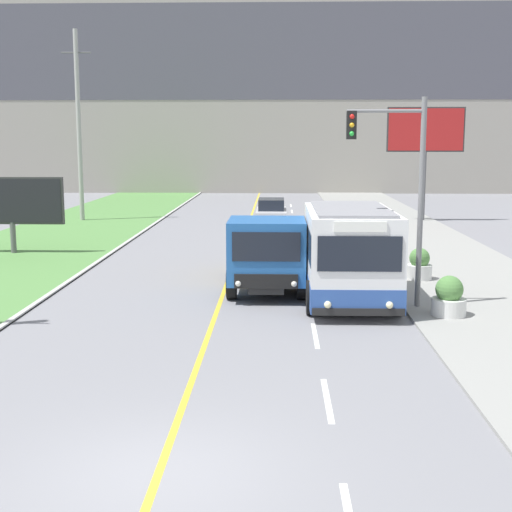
# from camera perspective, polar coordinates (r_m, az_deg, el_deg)

# --- Properties ---
(ground_plane) EXTENTS (300.00, 300.00, 0.00)m
(ground_plane) POSITION_cam_1_polar(r_m,az_deg,el_deg) (11.27, -7.84, -16.93)
(ground_plane) COLOR slate
(lane_marking_centre) EXTENTS (2.88, 140.00, 0.01)m
(lane_marking_centre) POSITION_cam_1_polar(r_m,az_deg,el_deg) (13.84, -4.09, -11.73)
(lane_marking_centre) COLOR gold
(lane_marking_centre) RESTS_ON ground_plane
(apartment_block_background) EXTENTS (80.00, 8.04, 24.73)m
(apartment_block_background) POSITION_cam_1_polar(r_m,az_deg,el_deg) (71.73, 0.37, 15.18)
(apartment_block_background) COLOR gray
(apartment_block_background) RESTS_ON ground_plane
(city_bus) EXTENTS (2.71, 5.49, 2.95)m
(city_bus) POSITION_cam_1_polar(r_m,az_deg,el_deg) (21.86, 7.49, 0.06)
(city_bus) COLOR white
(city_bus) RESTS_ON ground_plane
(dump_truck) EXTENTS (2.51, 6.90, 2.50)m
(dump_truck) POSITION_cam_1_polar(r_m,az_deg,el_deg) (23.45, 0.91, 0.20)
(dump_truck) COLOR black
(dump_truck) RESTS_ON ground_plane
(car_distant) EXTENTS (1.80, 4.30, 1.45)m
(car_distant) POSITION_cam_1_polar(r_m,az_deg,el_deg) (43.19, 1.23, 3.58)
(car_distant) COLOR silver
(car_distant) RESTS_ON ground_plane
(utility_pole_far) EXTENTS (1.80, 0.28, 11.55)m
(utility_pole_far) POSITION_cam_1_polar(r_m,az_deg,el_deg) (45.61, -13.99, 10.09)
(utility_pole_far) COLOR #9E9E99
(utility_pole_far) RESTS_ON ground_plane
(traffic_light_mast) EXTENTS (2.28, 0.32, 6.18)m
(traffic_light_mast) POSITION_cam_1_polar(r_m,az_deg,el_deg) (21.13, 11.45, 6.26)
(traffic_light_mast) COLOR slate
(traffic_light_mast) RESTS_ON ground_plane
(billboard_large) EXTENTS (4.67, 0.24, 6.93)m
(billboard_large) POSITION_cam_1_polar(r_m,az_deg,el_deg) (44.95, 13.41, 9.45)
(billboard_large) COLOR #59595B
(billboard_large) RESTS_ON ground_plane
(billboard_small) EXTENTS (4.63, 0.24, 3.37)m
(billboard_small) POSITION_cam_1_polar(r_m,az_deg,el_deg) (33.07, -18.99, 4.10)
(billboard_small) COLOR #59595B
(billboard_small) RESTS_ON ground_plane
(planter_round_near) EXTENTS (0.97, 0.97, 1.13)m
(planter_round_near) POSITION_cam_1_polar(r_m,az_deg,el_deg) (20.74, 15.18, -3.26)
(planter_round_near) COLOR silver
(planter_round_near) RESTS_ON sidewalk_right
(planter_round_second) EXTENTS (0.89, 0.89, 1.12)m
(planter_round_second) POSITION_cam_1_polar(r_m,az_deg,el_deg) (25.88, 12.93, -0.73)
(planter_round_second) COLOR silver
(planter_round_second) RESTS_ON sidewalk_right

